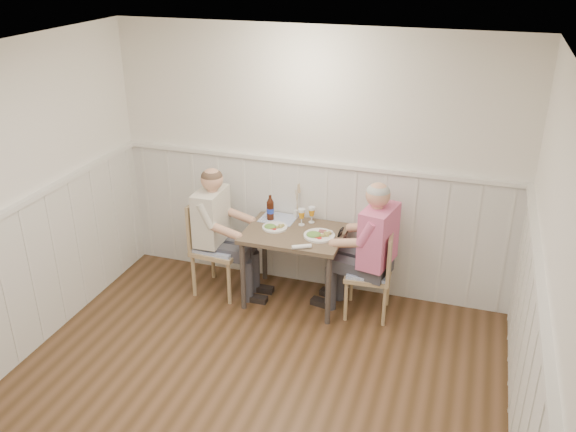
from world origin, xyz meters
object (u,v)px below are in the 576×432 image
object	(u,v)px
dining_table	(294,241)
grass_vase	(296,202)
chair_right	(375,269)
chair_left	(214,243)
man_in_pink	(372,261)
diner_cream	(216,241)
beer_bottle	(270,209)

from	to	relation	value
dining_table	grass_vase	distance (m)	0.42
chair_right	chair_left	bearing A→B (deg)	-178.22
chair_right	chair_left	size ratio (longest dim) A/B	0.90
man_in_pink	chair_left	bearing A→B (deg)	-178.80
diner_cream	grass_vase	size ratio (longest dim) A/B	3.46
man_in_pink	grass_vase	bearing A→B (deg)	158.78
beer_bottle	dining_table	bearing A→B (deg)	-31.17
chair_right	grass_vase	bearing A→B (deg)	160.30
diner_cream	beer_bottle	bearing A→B (deg)	26.98
dining_table	man_in_pink	size ratio (longest dim) A/B	0.68
diner_cream	beer_bottle	world-z (taller)	diner_cream
chair_left	diner_cream	xyz separation A→B (m)	(0.03, -0.01, 0.03)
chair_left	man_in_pink	size ratio (longest dim) A/B	0.71
chair_right	beer_bottle	bearing A→B (deg)	170.26
man_in_pink	diner_cream	distance (m)	1.55
beer_bottle	man_in_pink	bearing A→B (deg)	-10.82
chair_right	diner_cream	size ratio (longest dim) A/B	0.66
chair_left	grass_vase	distance (m)	0.91
chair_right	man_in_pink	size ratio (longest dim) A/B	0.64
chair_right	dining_table	bearing A→B (deg)	179.92
chair_left	man_in_pink	bearing A→B (deg)	1.20
chair_right	diner_cream	world-z (taller)	diner_cream
grass_vase	man_in_pink	bearing A→B (deg)	-21.22
beer_bottle	grass_vase	xyz separation A→B (m)	(0.22, 0.12, 0.06)
chair_right	man_in_pink	world-z (taller)	man_in_pink
dining_table	chair_right	size ratio (longest dim) A/B	1.06
diner_cream	grass_vase	bearing A→B (deg)	27.54
dining_table	grass_vase	xyz separation A→B (m)	(-0.08, 0.31, 0.27)
dining_table	chair_left	world-z (taller)	chair_left
dining_table	diner_cream	distance (m)	0.80
dining_table	chair_left	distance (m)	0.83
man_in_pink	diner_cream	xyz separation A→B (m)	(-1.55, -0.04, -0.01)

